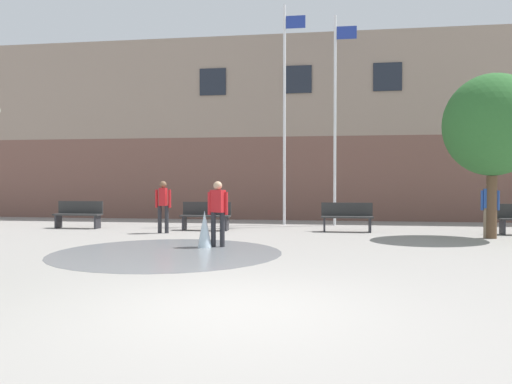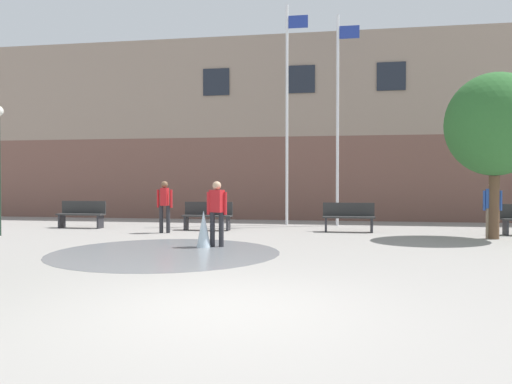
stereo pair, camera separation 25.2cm
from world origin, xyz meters
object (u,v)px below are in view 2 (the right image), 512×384
at_px(adult_watching, 217,208).
at_px(flagpole_right, 338,114).
at_px(park_bench_under_right_flagpole, 208,215).
at_px(flagpole_left, 288,108).
at_px(street_tree_near_building, 495,125).
at_px(adult_in_red, 492,205).
at_px(park_bench_near_trashcan, 349,217).
at_px(teen_by_trashcan, 165,202).
at_px(park_bench_left_of_flagpoles, 82,214).

distance_m(adult_watching, flagpole_right, 7.55).
bearing_deg(park_bench_under_right_flagpole, adult_watching, -72.02).
bearing_deg(adult_watching, flagpole_left, 104.91).
bearing_deg(street_tree_near_building, adult_in_red, 114.94).
relative_size(park_bench_near_trashcan, adult_in_red, 1.01).
relative_size(park_bench_near_trashcan, teen_by_trashcan, 1.01).
height_order(park_bench_near_trashcan, adult_watching, adult_watching).
bearing_deg(flagpole_right, adult_watching, -114.84).
bearing_deg(adult_in_red, flagpole_right, -27.05).
xyz_separation_m(park_bench_near_trashcan, flagpole_right, (-0.32, 2.19, 3.50)).
xyz_separation_m(adult_in_red, teen_by_trashcan, (-9.46, -0.01, 0.00)).
distance_m(teen_by_trashcan, adult_watching, 3.71).
height_order(park_bench_under_right_flagpole, park_bench_near_trashcan, same).
distance_m(flagpole_right, street_tree_near_building, 5.52).
relative_size(park_bench_left_of_flagpoles, park_bench_under_right_flagpole, 1.00).
xyz_separation_m(flagpole_right, street_tree_near_building, (4.23, -3.45, -0.85)).
relative_size(park_bench_left_of_flagpoles, adult_watching, 1.01).
xyz_separation_m(park_bench_near_trashcan, adult_in_red, (3.88, -1.20, 0.45)).
xyz_separation_m(park_bench_under_right_flagpole, teen_by_trashcan, (-1.08, -1.06, 0.45)).
height_order(teen_by_trashcan, flagpole_left, flagpole_left).
bearing_deg(street_tree_near_building, flagpole_right, 140.82).
relative_size(park_bench_under_right_flagpole, adult_in_red, 1.01).
relative_size(park_bench_near_trashcan, flagpole_left, 0.20).
distance_m(adult_in_red, adult_watching, 7.67).
bearing_deg(street_tree_near_building, flagpole_left, 150.28).
xyz_separation_m(adult_watching, flagpole_left, (1.09, 6.27, 3.28)).
distance_m(park_bench_under_right_flagpole, flagpole_left, 5.00).
xyz_separation_m(teen_by_trashcan, street_tree_near_building, (9.48, -0.04, 2.20)).
height_order(park_bench_left_of_flagpoles, teen_by_trashcan, teen_by_trashcan).
relative_size(park_bench_left_of_flagpoles, teen_by_trashcan, 1.01).
height_order(adult_in_red, teen_by_trashcan, same).
height_order(flagpole_right, street_tree_near_building, flagpole_right).
height_order(teen_by_trashcan, adult_watching, same).
height_order(park_bench_near_trashcan, street_tree_near_building, street_tree_near_building).
distance_m(park_bench_near_trashcan, flagpole_left, 4.82).
bearing_deg(park_bench_under_right_flagpole, street_tree_near_building, -7.47).
height_order(teen_by_trashcan, flagpole_right, flagpole_right).
relative_size(teen_by_trashcan, flagpole_left, 0.20).
distance_m(adult_in_red, street_tree_near_building, 2.20).
bearing_deg(park_bench_near_trashcan, adult_in_red, -17.23).
height_order(park_bench_under_right_flagpole, adult_watching, adult_watching).
xyz_separation_m(teen_by_trashcan, flagpole_right, (5.25, 3.40, 3.05)).
height_order(adult_in_red, street_tree_near_building, street_tree_near_building).
bearing_deg(adult_watching, adult_in_red, 46.86).
bearing_deg(teen_by_trashcan, adult_watching, -146.97).
bearing_deg(park_bench_left_of_flagpoles, adult_in_red, -4.90).
height_order(park_bench_under_right_flagpole, flagpole_left, flagpole_left).
bearing_deg(adult_watching, park_bench_under_right_flagpole, 132.78).
bearing_deg(teen_by_trashcan, flagpole_left, -51.64).
bearing_deg(flagpole_right, adult_in_red, -38.91).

